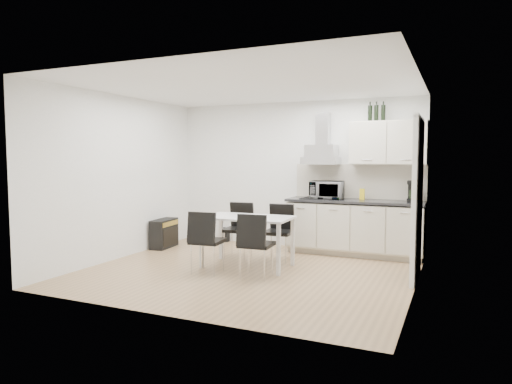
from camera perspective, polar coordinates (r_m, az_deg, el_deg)
ground at (r=6.58m, az=-1.01°, el=-9.88°), size 4.50×4.50×0.00m
wall_back at (r=8.24m, az=4.85°, el=2.13°), size 4.50×0.10×2.60m
wall_front at (r=4.66m, az=-11.46°, el=0.32°), size 4.50×0.10×2.60m
wall_left at (r=7.62m, az=-16.57°, el=1.78°), size 0.10×4.00×2.60m
wall_right at (r=5.81m, az=19.53°, el=0.95°), size 0.10×4.00×2.60m
ceiling at (r=6.46m, az=-1.04°, el=13.10°), size 4.50×4.50×0.00m
doorway at (r=6.38m, az=19.50°, el=-1.01°), size 0.08×1.04×2.10m
kitchenette at (r=7.71m, az=12.58°, el=-1.61°), size 2.22×0.64×2.52m
dining_table at (r=6.73m, az=-1.06°, el=-3.84°), size 1.31×0.78×0.75m
chair_far_left at (r=7.39m, az=-2.29°, el=-4.82°), size 0.49×0.54×0.88m
chair_far_right at (r=7.14m, az=2.80°, el=-5.15°), size 0.47×0.53×0.88m
chair_near_left at (r=6.44m, az=-6.07°, el=-6.21°), size 0.49×0.54×0.88m
chair_near_right at (r=6.16m, az=0.07°, el=-6.68°), size 0.47×0.53×0.88m
guitar_amp at (r=8.38m, az=-11.42°, el=-5.08°), size 0.33×0.64×0.51m
floor_speaker at (r=8.82m, az=-3.92°, el=-5.35°), size 0.18×0.16×0.26m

